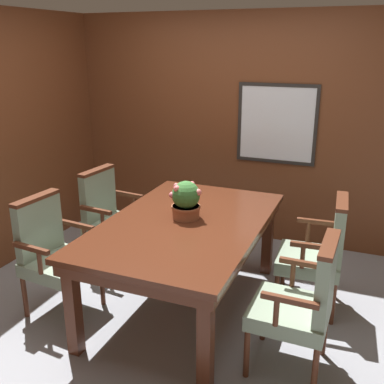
% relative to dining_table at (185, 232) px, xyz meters
% --- Properties ---
extents(ground_plane, '(14.00, 14.00, 0.00)m').
position_rel_dining_table_xyz_m(ground_plane, '(-0.14, -0.06, -0.68)').
color(ground_plane, '#93969E').
extents(wall_back, '(7.20, 0.08, 2.45)m').
position_rel_dining_table_xyz_m(wall_back, '(-0.14, 1.67, 0.54)').
color(wall_back, brown).
rests_on(wall_back, ground_plane).
extents(dining_table, '(1.20, 1.90, 0.78)m').
position_rel_dining_table_xyz_m(dining_table, '(0.00, 0.00, 0.00)').
color(dining_table, '#4C2314').
rests_on(dining_table, ground_plane).
extents(chair_right_far, '(0.54, 0.57, 0.97)m').
position_rel_dining_table_xyz_m(chair_right_far, '(1.02, 0.41, -0.16)').
color(chair_right_far, '#562B19').
rests_on(chair_right_far, ground_plane).
extents(chair_left_near, '(0.55, 0.58, 0.97)m').
position_rel_dining_table_xyz_m(chair_left_near, '(-0.98, -0.42, -0.16)').
color(chair_left_near, '#562B19').
rests_on(chair_left_near, ground_plane).
extents(chair_left_far, '(0.55, 0.58, 0.97)m').
position_rel_dining_table_xyz_m(chair_left_far, '(-0.99, 0.44, -0.16)').
color(chair_left_far, '#562B19').
rests_on(chair_left_far, ground_plane).
extents(chair_right_near, '(0.51, 0.55, 0.97)m').
position_rel_dining_table_xyz_m(chair_right_near, '(1.01, -0.42, -0.16)').
color(chair_right_near, '#562B19').
rests_on(chair_right_near, ground_plane).
extents(potted_plant, '(0.25, 0.24, 0.31)m').
position_rel_dining_table_xyz_m(potted_plant, '(-0.02, 0.08, 0.25)').
color(potted_plant, '#9E5638').
rests_on(potted_plant, dining_table).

